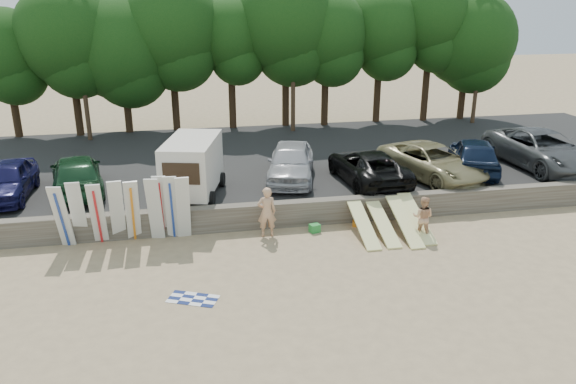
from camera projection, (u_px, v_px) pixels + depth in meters
name	position (u px, v px, depth m)	size (l,w,h in m)	color
ground	(326.00, 256.00, 19.73)	(120.00, 120.00, 0.00)	tan
seawall	(308.00, 212.00, 22.34)	(44.00, 0.50, 1.00)	#6B6356
parking_lot	(276.00, 163.00, 29.33)	(44.00, 14.50, 0.70)	#282828
treeline	(252.00, 34.00, 33.73)	(33.59, 6.45, 9.53)	#382616
utility_poles	(293.00, 52.00, 33.06)	(25.80, 0.26, 9.00)	#473321
box_trailer	(192.00, 165.00, 23.15)	(2.87, 4.14, 2.42)	beige
car_0	(7.00, 180.00, 23.09)	(1.82, 4.52, 1.54)	#131241
car_1	(77.00, 174.00, 23.66)	(2.00, 4.98, 1.70)	#14371D
car_2	(291.00, 162.00, 25.31)	(2.00, 4.96, 1.69)	#AFAFB4
car_3	(368.00, 166.00, 25.01)	(2.46, 5.32, 1.48)	black
car_4	(432.00, 162.00, 25.59)	(2.56, 5.55, 1.54)	#8D8459
car_5	(474.00, 155.00, 26.36)	(2.00, 4.97, 1.69)	black
car_6	(542.00, 149.00, 27.15)	(2.96, 6.42, 1.78)	#46484B
surfboard_upright_0	(62.00, 217.00, 19.89)	(0.50, 0.06, 2.60)	silver
surfboard_upright_1	(78.00, 213.00, 20.22)	(0.50, 0.06, 2.60)	silver
surfboard_upright_2	(97.00, 214.00, 20.15)	(0.50, 0.06, 2.60)	silver
surfboard_upright_3	(117.00, 211.00, 20.38)	(0.50, 0.06, 2.60)	silver
surfboard_upright_4	(133.00, 211.00, 20.41)	(0.50, 0.06, 2.60)	silver
surfboard_upright_5	(155.00, 209.00, 20.52)	(0.50, 0.06, 2.60)	silver
surfboard_upright_6	(172.00, 207.00, 20.70)	(0.50, 0.06, 2.60)	silver
surfboard_upright_7	(161.00, 207.00, 20.73)	(0.50, 0.06, 2.60)	silver
surfboard_upright_8	(183.00, 208.00, 20.68)	(0.50, 0.06, 2.60)	silver
surfboard_low_0	(363.00, 223.00, 21.26)	(0.56, 3.00, 0.07)	#EBE894
surfboard_low_1	(382.00, 222.00, 21.45)	(0.56, 3.00, 0.07)	#EBE894
surfboard_low_2	(405.00, 221.00, 21.37)	(0.56, 3.00, 0.07)	#EBE894
surfboard_low_3	(416.00, 218.00, 21.66)	(0.56, 3.00, 0.07)	#EBE894
beachgoer_a	(267.00, 212.00, 21.07)	(0.71, 0.47, 1.96)	tan
beachgoer_b	(423.00, 217.00, 21.02)	(0.79, 0.62, 1.63)	tan
cooler	(315.00, 228.00, 21.69)	(0.38, 0.30, 0.32)	#268C36
gear_bag	(356.00, 224.00, 22.24)	(0.30, 0.25, 0.22)	orange
beach_towel	(193.00, 299.00, 16.99)	(1.50, 1.50, 0.00)	white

